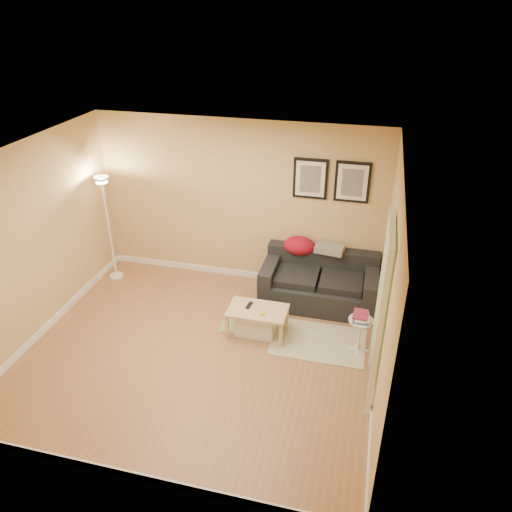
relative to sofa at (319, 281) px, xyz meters
The scene contains 25 objects.
floor 2.08m from the sofa, 131.55° to the right, with size 4.50×4.50×0.00m, color #A26545.
ceiling 3.02m from the sofa, 131.55° to the right, with size 4.50×4.50×0.00m, color white.
wall_back 1.71m from the sofa, 160.88° to the left, with size 4.50×4.50×0.00m, color #DEB571.
wall_front 3.89m from the sofa, 111.01° to the right, with size 4.50×4.50×0.00m, color #DEB571.
wall_left 4.02m from the sofa, 157.01° to the right, with size 4.00×4.00×0.00m, color #DEB571.
wall_right 2.00m from the sofa, 59.70° to the right, with size 4.00×4.00×0.00m, color #DEB571.
baseboard_back 1.47m from the sofa, 161.26° to the left, with size 4.50×0.02×0.10m, color white.
baseboard_front 3.79m from the sofa, 111.07° to the right, with size 4.50×0.02×0.10m, color white.
baseboard_left 3.92m from the sofa, 156.95° to the right, with size 0.02×4.00×0.10m, color white.
baseboard_right 1.80m from the sofa, 59.98° to the right, with size 0.02×4.00×0.10m, color white.
sofa is the anchor object (origin of this frame).
red_throw 0.62m from the sofa, 141.13° to the left, with size 0.48×0.36×0.28m, color maroon, non-canonical shape.
plaid_throw 0.51m from the sofa, 72.74° to the left, with size 0.42×0.26×0.10m, color tan, non-canonical shape.
framed_print_left 1.52m from the sofa, 121.81° to the left, with size 0.50×0.04×0.60m, color black, non-canonical shape.
framed_print_right 1.53m from the sofa, 53.94° to the left, with size 0.50×0.04×0.60m, color black, non-canonical shape.
area_rug 1.05m from the sofa, 81.57° to the right, with size 1.25×0.85×0.01m, color beige.
green_runner 1.28m from the sofa, 136.97° to the right, with size 0.70×0.50×0.01m, color #668C4C.
coffee_table 1.23m from the sofa, 125.76° to the right, with size 0.80×0.49×0.40m, color #DDB386, non-canonical shape.
remote_control 1.25m from the sofa, 132.18° to the right, with size 0.05×0.16×0.02m, color black.
tape_roll 1.25m from the sofa, 119.99° to the right, with size 0.07×0.07×0.03m, color yellow.
storage_bin 1.22m from the sofa, 127.50° to the right, with size 0.54×0.39×0.33m, color white, non-canonical shape.
side_table 1.22m from the sofa, 56.89° to the right, with size 0.32×0.32×0.50m, color white, non-canonical shape.
book_stack 1.21m from the sofa, 56.71° to the right, with size 0.20×0.27×0.09m, color #344A9C, non-canonical shape.
floor_lamp 3.39m from the sofa, behind, with size 0.23×0.23×1.75m, color white, non-canonical shape.
doorway 1.99m from the sofa, 63.33° to the right, with size 0.12×1.01×2.13m, color white, non-canonical shape.
Camera 1 is at (1.96, -4.77, 4.20)m, focal length 34.45 mm.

